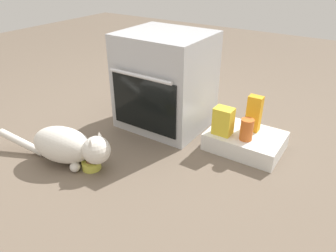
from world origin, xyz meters
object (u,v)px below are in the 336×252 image
food_bowl (91,164)px  sauce_jar (247,130)px  cat (68,146)px  juice_carton (254,114)px  oven (165,81)px  pantry_cabinet (245,141)px  snack_bag (223,121)px

food_bowl → sauce_jar: size_ratio=0.81×
cat → juice_carton: size_ratio=3.37×
oven → juice_carton: size_ratio=2.84×
pantry_cabinet → sauce_jar: sauce_jar is taller
juice_carton → sauce_jar: bearing=-85.8°
pantry_cabinet → cat: 1.13m
cat → snack_bag: bearing=31.0°
food_bowl → snack_bag: size_ratio=0.63×
pantry_cabinet → juice_carton: (0.01, 0.07, 0.18)m
oven → snack_bag: size_ratio=3.79×
oven → cat: (-0.20, -0.76, -0.21)m
snack_bag → oven: bearing=169.2°
food_bowl → cat: (-0.15, -0.03, 0.10)m
cat → pantry_cabinet: bearing=29.7°
oven → snack_bag: (0.51, -0.10, -0.14)m
oven → pantry_cabinet: oven is taller
juice_carton → sauce_jar: size_ratio=1.71×
food_bowl → oven: bearing=86.2°
pantry_cabinet → juice_carton: 0.19m
sauce_jar → pantry_cabinet: bearing=107.6°
juice_carton → oven: bearing=-175.1°
sauce_jar → oven: bearing=172.7°
juice_carton → snack_bag: (-0.14, -0.15, -0.03)m
oven → pantry_cabinet: (0.64, -0.01, -0.28)m
oven → cat: oven is taller
pantry_cabinet → cat: cat is taller
cat → snack_bag: snack_bag is taller
snack_bag → food_bowl: bearing=-131.2°
pantry_cabinet → food_bowl: pantry_cabinet is taller
cat → sauce_jar: (0.86, 0.68, 0.06)m
food_bowl → juice_carton: size_ratio=0.48×
cat → juice_carton: bearing=31.6°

